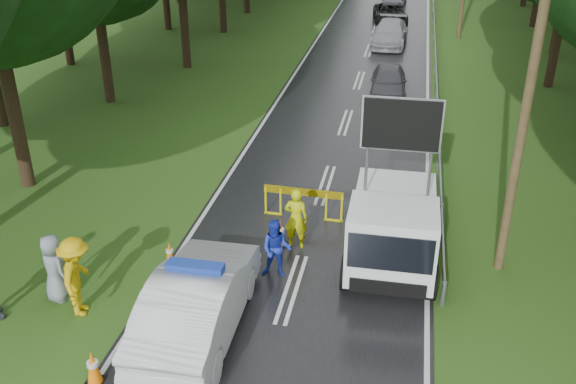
% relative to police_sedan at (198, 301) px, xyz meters
% --- Properties ---
extents(ground, '(160.00, 160.00, 0.00)m').
position_rel_police_sedan_xyz_m(ground, '(1.75, 2.04, -0.85)').
color(ground, '#2C4D16').
rests_on(ground, ground).
extents(road, '(7.00, 140.00, 0.02)m').
position_rel_police_sedan_xyz_m(road, '(1.75, 32.04, -0.84)').
color(road, black).
rests_on(road, ground).
extents(guardrail, '(0.12, 60.06, 0.70)m').
position_rel_police_sedan_xyz_m(guardrail, '(5.45, 31.71, -0.30)').
color(guardrail, gray).
rests_on(guardrail, ground).
extents(utility_pole_near, '(1.40, 0.24, 10.00)m').
position_rel_police_sedan_xyz_m(utility_pole_near, '(6.95, 4.04, 4.22)').
color(utility_pole_near, '#41341E').
rests_on(utility_pole_near, ground).
extents(police_sedan, '(1.88, 5.14, 1.85)m').
position_rel_police_sedan_xyz_m(police_sedan, '(0.00, 0.00, 0.00)').
color(police_sedan, silver).
rests_on(police_sedan, ground).
extents(work_truck, '(2.35, 5.19, 4.12)m').
position_rel_police_sedan_xyz_m(work_truck, '(4.11, 3.80, 0.27)').
color(work_truck, gray).
rests_on(work_truck, ground).
extents(barrier, '(2.42, 0.15, 1.00)m').
position_rel_police_sedan_xyz_m(barrier, '(1.40, 5.69, -0.09)').
color(barrier, '#D7D10B').
rests_on(barrier, ground).
extents(officer, '(0.66, 0.44, 1.80)m').
position_rel_police_sedan_xyz_m(officer, '(1.48, 4.04, 0.05)').
color(officer, '#CBD60B').
rests_on(officer, ground).
extents(civilian, '(0.80, 0.63, 1.61)m').
position_rel_police_sedan_xyz_m(civilian, '(1.25, 2.55, -0.04)').
color(civilian, '#1C31B6').
rests_on(civilian, ground).
extents(bystander_left, '(1.05, 1.45, 2.02)m').
position_rel_police_sedan_xyz_m(bystander_left, '(-2.97, 0.16, 0.16)').
color(bystander_left, gold).
rests_on(bystander_left, ground).
extents(bystander_right, '(1.03, 0.93, 1.77)m').
position_rel_police_sedan_xyz_m(bystander_right, '(-3.79, 0.54, 0.04)').
color(bystander_right, gray).
rests_on(bystander_right, ground).
extents(queue_car_first, '(1.76, 4.07, 1.37)m').
position_rel_police_sedan_xyz_m(queue_car_first, '(3.26, 17.91, -0.16)').
color(queue_car_first, '#3B3C42').
rests_on(queue_car_first, ground).
extents(queue_car_second, '(2.16, 4.91, 1.40)m').
position_rel_police_sedan_xyz_m(queue_car_second, '(2.81, 27.58, -0.14)').
color(queue_car_second, '#95979C').
rests_on(queue_car_second, ground).
extents(queue_car_third, '(2.68, 4.85, 1.28)m').
position_rel_police_sedan_xyz_m(queue_car_third, '(2.55, 33.58, -0.20)').
color(queue_car_third, black).
rests_on(queue_car_third, ground).
extents(cone_near_left, '(0.38, 0.38, 0.81)m').
position_rel_police_sedan_xyz_m(cone_near_left, '(-1.62, -1.96, -0.45)').
color(cone_near_left, black).
rests_on(cone_near_left, ground).
extents(cone_center, '(0.38, 0.38, 0.80)m').
position_rel_police_sedan_xyz_m(cone_center, '(1.03, 4.04, -0.46)').
color(cone_center, black).
rests_on(cone_center, ground).
extents(cone_far, '(0.36, 0.36, 0.76)m').
position_rel_police_sedan_xyz_m(cone_far, '(3.15, 5.76, -0.48)').
color(cone_far, black).
rests_on(cone_far, ground).
extents(cone_left_mid, '(0.32, 0.32, 0.67)m').
position_rel_police_sedan_xyz_m(cone_left_mid, '(-1.65, 2.54, -0.52)').
color(cone_left_mid, black).
rests_on(cone_left_mid, ground).
extents(cone_right, '(0.39, 0.39, 0.82)m').
position_rel_police_sedan_xyz_m(cone_right, '(5.15, 3.75, -0.45)').
color(cone_right, black).
rests_on(cone_right, ground).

